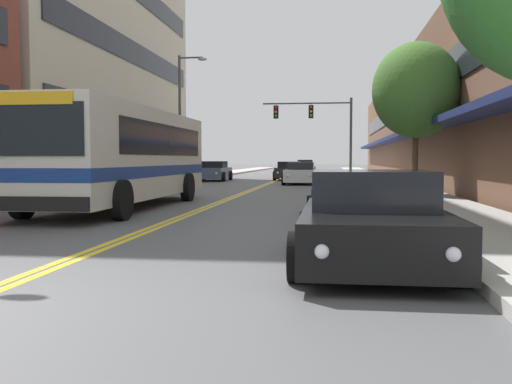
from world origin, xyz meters
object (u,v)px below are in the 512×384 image
street_lamp_left_far (183,109)px  fire_hydrant (403,191)px  car_slate_blue_parked_left_near (213,172)px  car_white_moving_lead (301,174)px  car_charcoal_moving_second (289,171)px  street_tree_right_mid (416,90)px  traffic_signal_mast (319,122)px  car_black_parked_right_foreground (372,221)px  car_dark_grey_moving_third (305,167)px  car_navy_parked_right_mid (353,195)px  city_bus (124,153)px

street_lamp_left_far → fire_hydrant: (11.02, -16.76, -4.00)m
car_slate_blue_parked_left_near → street_lamp_left_far: bearing=-98.4°
car_white_moving_lead → car_charcoal_moving_second: 7.19m
street_tree_right_mid → traffic_signal_mast: bearing=102.8°
car_black_parked_right_foreground → car_dark_grey_moving_third: car_dark_grey_moving_third is taller
car_navy_parked_right_mid → street_tree_right_mid: street_tree_right_mid is taller
car_black_parked_right_foreground → car_dark_grey_moving_third: size_ratio=0.95×
car_slate_blue_parked_left_near → car_black_parked_right_foreground: bearing=-74.1°
car_black_parked_right_foreground → car_white_moving_lead: size_ratio=1.02×
car_white_moving_lead → fire_hydrant: (3.92, -17.28, -0.06)m
city_bus → car_slate_blue_parked_left_near: 22.05m
city_bus → car_charcoal_moving_second: (3.34, 24.41, -1.07)m
city_bus → street_tree_right_mid: street_tree_right_mid is taller
car_dark_grey_moving_third → street_lamp_left_far: street_lamp_left_far is taller
car_white_moving_lead → street_lamp_left_far: bearing=-175.8°
car_white_moving_lead → car_charcoal_moving_second: size_ratio=1.01×
car_white_moving_lead → street_lamp_left_far: 8.14m
car_dark_grey_moving_third → traffic_signal_mast: 23.78m
car_black_parked_right_foreground → street_tree_right_mid: bearing=79.7°
car_black_parked_right_foreground → fire_hydrant: 8.98m
car_black_parked_right_foreground → city_bus: bearing=128.4°
car_slate_blue_parked_left_near → car_black_parked_right_foreground: 31.97m
car_black_parked_right_foreground → car_white_moving_lead: (-2.40, 26.13, 0.01)m
traffic_signal_mast → car_dark_grey_moving_third: bearing=94.9°
city_bus → fire_hydrant: size_ratio=13.39×
street_lamp_left_far → car_black_parked_right_foreground: bearing=-69.6°
car_white_moving_lead → city_bus: bearing=-104.8°
car_black_parked_right_foreground → car_navy_parked_right_mid: bearing=90.3°
car_charcoal_moving_second → street_tree_right_mid: (6.29, -18.68, 3.53)m
city_bus → car_black_parked_right_foreground: 11.28m
car_white_moving_lead → fire_hydrant: bearing=-77.2°
street_lamp_left_far → traffic_signal_mast: bearing=41.1°
fire_hydrant → traffic_signal_mast: bearing=97.2°
car_charcoal_moving_second → car_dark_grey_moving_third: car_dark_grey_moving_third is taller
car_white_moving_lead → traffic_signal_mast: bearing=81.9°
car_charcoal_moving_second → car_navy_parked_right_mid: bearing=-82.4°
traffic_signal_mast → street_lamp_left_far: (-8.03, -7.00, 0.39)m
car_white_moving_lead → street_lamp_left_far: size_ratio=0.56×
car_white_moving_lead → fire_hydrant: car_white_moving_lead is taller
car_navy_parked_right_mid → car_charcoal_moving_second: car_charcoal_moving_second is taller
street_lamp_left_far → street_tree_right_mid: street_lamp_left_far is taller
street_tree_right_mid → city_bus: bearing=-149.2°
city_bus → fire_hydrant: bearing=0.3°
car_navy_parked_right_mid → traffic_signal_mast: 26.60m
car_slate_blue_parked_left_near → car_black_parked_right_foreground: size_ratio=1.01×
car_navy_parked_right_mid → city_bus: bearing=160.1°
car_charcoal_moving_second → fire_hydrant: 24.90m
street_lamp_left_far → fire_hydrant: 20.46m
car_slate_blue_parked_left_near → street_lamp_left_far: (-0.76, -5.14, 3.92)m
car_dark_grey_moving_third → street_tree_right_mid: street_tree_right_mid is taller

